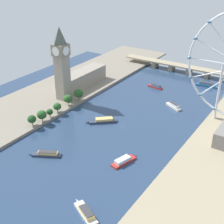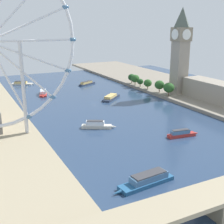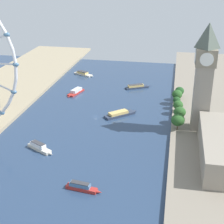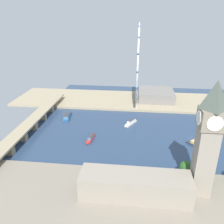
# 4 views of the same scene
# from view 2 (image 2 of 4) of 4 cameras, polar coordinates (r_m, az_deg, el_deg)

# --- Properties ---
(ground_plane) EXTENTS (400.14, 400.14, 0.00)m
(ground_plane) POSITION_cam_2_polar(r_m,az_deg,el_deg) (300.87, -3.41, 1.72)
(ground_plane) COLOR navy
(riverbank_left) EXTENTS (90.00, 520.00, 3.00)m
(riverbank_left) POSITION_cam_2_polar(r_m,az_deg,el_deg) (360.44, 13.65, 4.01)
(riverbank_left) COLOR gray
(riverbank_left) RESTS_ON ground_plane
(clock_tower) EXTENTS (16.92, 16.92, 87.74)m
(clock_tower) POSITION_cam_2_polar(r_m,az_deg,el_deg) (329.63, 12.64, 11.25)
(clock_tower) COLOR gray
(clock_tower) RESTS_ON riverbank_left
(parliament_block) EXTENTS (22.00, 81.15, 18.67)m
(parliament_block) POSITION_cam_2_polar(r_m,az_deg,el_deg) (306.36, 19.37, 3.45)
(parliament_block) COLOR gray
(parliament_block) RESTS_ON riverbank_left
(tree_row_embankment) EXTENTS (13.38, 86.52, 13.89)m
(tree_row_embankment) POSITION_cam_2_polar(r_m,az_deg,el_deg) (347.34, 6.98, 5.47)
(tree_row_embankment) COLOR #513823
(tree_row_embankment) RESTS_ON riverbank_left
(tour_boat_0) EXTENTS (23.93, 7.20, 5.28)m
(tour_boat_0) POSITION_cam_2_polar(r_m,az_deg,el_deg) (217.45, 12.89, -3.97)
(tour_boat_0) COLOR #B22D28
(tour_boat_0) RESTS_ON ground_plane
(tour_boat_1) EXTENTS (24.77, 15.76, 5.85)m
(tour_boat_1) POSITION_cam_2_polar(r_m,az_deg,el_deg) (229.05, -2.85, -2.45)
(tour_boat_1) COLOR beige
(tour_boat_1) RESTS_ON ground_plane
(tour_boat_2) EXTENTS (29.59, 27.24, 4.61)m
(tour_boat_2) POSITION_cam_2_polar(r_m,az_deg,el_deg) (314.40, -0.17, 2.76)
(tour_boat_2) COLOR #2D384C
(tour_boat_2) RESTS_ON ground_plane
(tour_boat_3) EXTENTS (28.74, 18.27, 4.72)m
(tour_boat_3) POSITION_cam_2_polar(r_m,az_deg,el_deg) (388.28, -4.67, 5.37)
(tour_boat_3) COLOR #2D384C
(tour_boat_3) RESTS_ON ground_plane
(tour_boat_4) EXTENTS (28.65, 17.70, 4.80)m
(tour_boat_4) POSITION_cam_2_polar(r_m,az_deg,el_deg) (403.84, -16.48, 5.17)
(tour_boat_4) COLOR beige
(tour_boat_4) RESTS_ON ground_plane
(tour_boat_5) EXTENTS (13.65, 28.75, 4.91)m
(tour_boat_5) POSITION_cam_2_polar(r_m,az_deg,el_deg) (341.71, -12.71, 3.49)
(tour_boat_5) COLOR #B22D28
(tour_boat_5) RESTS_ON ground_plane
(tour_boat_6) EXTENTS (34.86, 10.45, 5.83)m
(tour_boat_6) POSITION_cam_2_polar(r_m,az_deg,el_deg) (153.79, 6.52, -12.49)
(tour_boat_6) COLOR #235684
(tour_boat_6) RESTS_ON ground_plane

